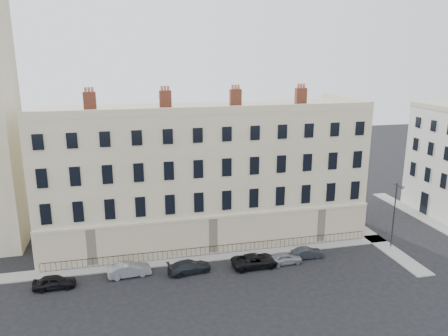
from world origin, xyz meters
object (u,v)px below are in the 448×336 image
(car_d, at_px, (255,261))
(streetlamp, at_px, (395,212))
(car_c, at_px, (189,267))
(car_f, at_px, (307,253))
(car_b, at_px, (129,269))
(car_a, at_px, (54,282))
(car_e, at_px, (285,258))

(car_d, relative_size, streetlamp, 0.64)
(car_c, xyz_separation_m, streetlamp, (22.77, 0.51, 3.51))
(car_d, relative_size, car_f, 1.41)
(car_b, height_order, car_d, car_b)
(car_a, bearing_deg, car_e, -91.11)
(car_c, distance_m, car_e, 9.84)
(car_a, distance_m, car_f, 25.13)
(car_b, bearing_deg, car_c, -101.46)
(car_f, bearing_deg, car_e, 104.35)
(car_c, height_order, streetlamp, streetlamp)
(car_a, distance_m, car_c, 12.51)
(car_f, bearing_deg, car_c, 91.72)
(car_c, bearing_deg, car_d, -101.27)
(car_d, bearing_deg, car_a, 86.89)
(car_f, bearing_deg, car_a, 91.34)
(car_d, height_order, streetlamp, streetlamp)
(car_d, bearing_deg, car_f, -86.30)
(car_b, relative_size, car_f, 1.20)
(car_b, bearing_deg, streetlamp, -95.10)
(car_a, height_order, car_f, car_a)
(car_d, bearing_deg, car_b, 82.85)
(car_d, bearing_deg, streetlamp, -89.37)
(car_a, xyz_separation_m, car_e, (22.34, -0.29, -0.04))
(car_c, distance_m, car_d, 6.66)
(car_e, bearing_deg, streetlamp, -88.18)
(car_b, height_order, car_c, car_b)
(car_a, distance_m, car_d, 19.16)
(streetlamp, bearing_deg, car_a, 165.14)
(car_e, bearing_deg, car_b, 83.83)
(car_b, relative_size, car_e, 1.15)
(streetlamp, bearing_deg, car_f, 165.35)
(streetlamp, bearing_deg, car_e, 168.15)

